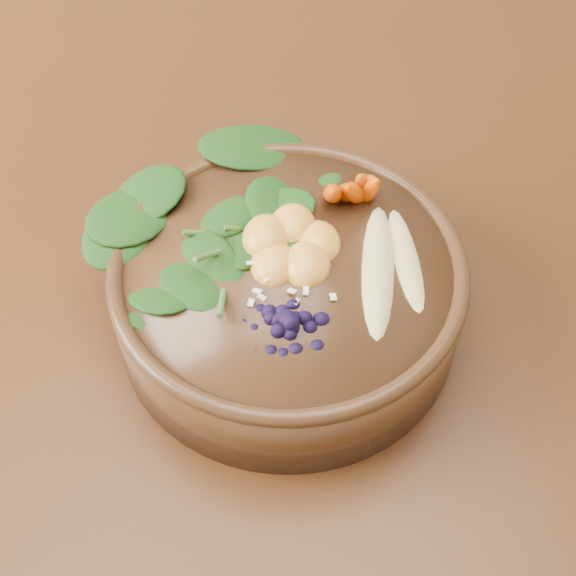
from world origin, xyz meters
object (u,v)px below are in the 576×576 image
Objects in this scene: kale_heap at (237,191)px; blueberry_pile at (289,309)px; stoneware_bowl at (288,295)px; dining_table at (203,260)px; banana_halves at (394,253)px; mandarin_cluster at (291,235)px; carrot_cluster at (355,163)px.

blueberry_pile is (0.06, -0.13, -0.00)m from kale_heap.
blueberry_pile reaches higher than stoneware_bowl.
dining_table is at bearing 126.50° from stoneware_bowl.
kale_heap reaches higher than banana_halves.
mandarin_cluster is (0.05, -0.04, -0.01)m from kale_heap.
blueberry_pile is at bearing -86.95° from mandarin_cluster.
kale_heap is at bearing 140.53° from mandarin_cluster.
carrot_cluster is at bearing -21.49° from dining_table.
dining_table is at bearing 130.69° from mandarin_cluster.
kale_heap is (-0.05, 0.06, 0.06)m from stoneware_bowl.
kale_heap reaches higher than mandarin_cluster.
mandarin_cluster is at bearing -49.31° from dining_table.
mandarin_cluster is at bearing -129.81° from carrot_cluster.
dining_table is 5.19× the size of stoneware_bowl.
kale_heap is 0.14m from blueberry_pile.
banana_halves is at bearing -21.23° from kale_heap.
mandarin_cluster is at bearing -39.47° from kale_heap.
dining_table is 0.28m from carrot_cluster.
dining_table is at bearing 142.31° from banana_halves.
blueberry_pile is at bearing -65.88° from kale_heap.
dining_table is at bearing 118.61° from blueberry_pile.
banana_halves is at bearing 40.80° from blueberry_pile.
carrot_cluster is 0.09m from mandarin_cluster.
kale_heap reaches higher than blueberry_pile.
kale_heap is 1.16× the size of banana_halves.
blueberry_pile is at bearing -109.55° from carrot_cluster.
kale_heap is 2.38× the size of carrot_cluster.
carrot_cluster reaches higher than stoneware_bowl.
banana_halves is 0.09m from mandarin_cluster.
stoneware_bowl is 0.10m from kale_heap.
blueberry_pile reaches higher than mandarin_cluster.
stoneware_bowl is at bearing 95.18° from blueberry_pile.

